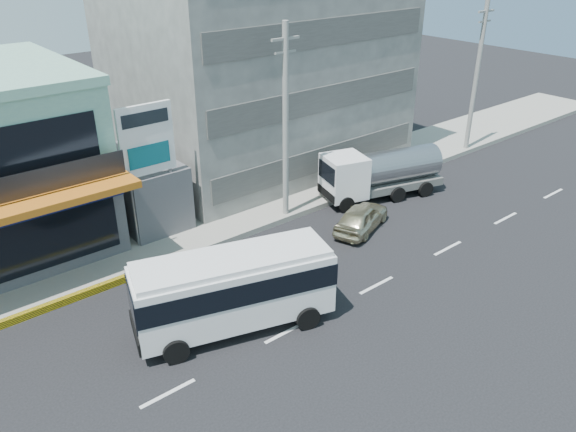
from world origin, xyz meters
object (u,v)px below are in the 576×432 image
Objects in this scene: sedan at (361,217)px; utility_pole_near at (286,124)px; tanker_truck at (378,173)px; minibus at (234,286)px; billboard at (148,148)px; concrete_building at (258,53)px; satellite_dish at (143,162)px; utility_pole_far at (476,77)px.

utility_pole_near is at bearing 12.43° from sedan.
sedan is at bearing -148.26° from tanker_truck.
tanker_truck is (12.97, 4.67, -0.35)m from minibus.
utility_pole_near is 6.88m from tanker_truck.
utility_pole_near reaches higher than billboard.
concrete_building is 1.60× the size of utility_pole_near.
sedan is (8.68, -5.19, -4.25)m from billboard.
utility_pole_near reaches higher than satellite_dish.
utility_pole_near is 1.36× the size of tanker_truck.
utility_pole_far is at bearing 0.00° from utility_pole_near.
satellite_dish is at bearing 149.04° from utility_pole_near.
tanker_truck is (3.53, 2.18, 0.82)m from sedan.
minibus is (-7.26, -5.87, -3.30)m from utility_pole_near.
satellite_dish is 0.15× the size of utility_pole_near.
utility_pole_near is (6.50, -1.80, 0.22)m from billboard.
satellite_dish is at bearing 157.69° from tanker_truck.
utility_pole_near reaches higher than tanker_truck.
billboard is at bearing 166.17° from tanker_truck.
satellite_dish is 0.22× the size of billboard.
utility_pole_near is at bearing 38.97° from minibus.
utility_pole_near reaches higher than minibus.
utility_pole_near and utility_pole_far have the same top height.
minibus is at bearing -95.67° from billboard.
utility_pole_far is at bearing 14.17° from minibus.
billboard is (-10.50, -5.80, -2.07)m from concrete_building.
tanker_truck is at bearing -11.92° from utility_pole_near.
sedan is at bearing -99.42° from concrete_building.
utility_pole_near is (6.00, -3.60, 1.57)m from satellite_dish.
satellite_dish reaches higher than minibus.
minibus is (-23.26, -5.87, -3.30)m from utility_pole_far.
minibus is at bearing -97.59° from satellite_dish.
tanker_truck is (-10.29, -1.21, -3.65)m from utility_pole_far.
satellite_dish is at bearing -158.20° from concrete_building.
billboard is 8.31m from minibus.
concrete_building reaches higher than tanker_truck.
sedan is at bearing -57.30° from utility_pole_near.
billboard reaches higher than minibus.
billboard is 0.69× the size of utility_pole_far.
billboard is 0.69× the size of utility_pole_near.
utility_pole_far is (12.00, -7.60, -1.85)m from concrete_building.
concrete_building is 2.32× the size of billboard.
minibus reaches higher than sedan.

